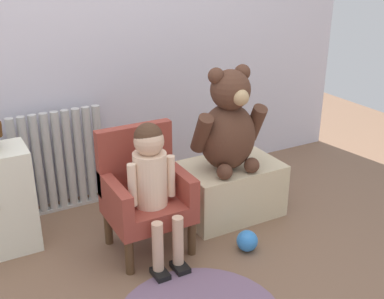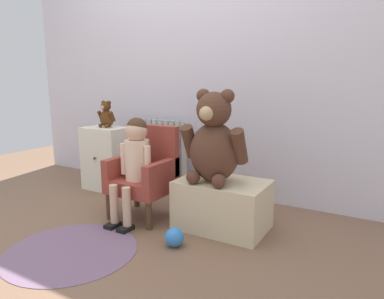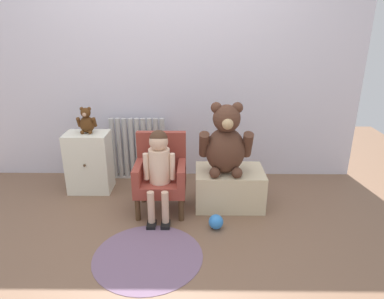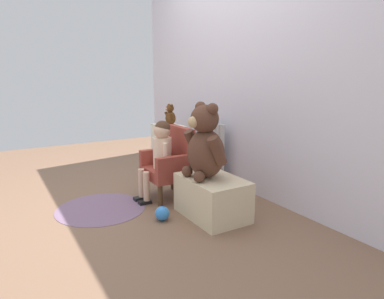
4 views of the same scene
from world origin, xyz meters
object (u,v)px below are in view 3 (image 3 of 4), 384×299
small_dresser (89,162)px  low_bench (229,187)px  child_figure (159,162)px  toy_ball (216,222)px  small_teddy_bear (87,122)px  floor_rug (148,256)px  radiator (138,149)px  child_armchair (161,174)px  large_teddy_bear (226,143)px

small_dresser → low_bench: bearing=-11.6°
child_figure → toy_ball: (0.45, -0.20, -0.41)m
small_teddy_bear → floor_rug: small_teddy_bear is taller
child_figure → radiator: bearing=111.8°
child_figure → low_bench: 0.68m
small_dresser → small_teddy_bear: size_ratio=2.39×
small_dresser → child_figure: 0.85m
small_teddy_bear → toy_ball: bearing=-30.3°
child_armchair → small_dresser: bearing=154.5°
child_figure → low_bench: (0.58, 0.18, -0.31)m
small_dresser → toy_ball: 1.34m
radiator → child_armchair: 0.68m
low_bench → toy_ball: size_ratio=5.04×
low_bench → toy_ball: 0.42m
low_bench → small_teddy_bear: size_ratio=2.44×
child_armchair → large_teddy_bear: 0.60m
child_armchair → low_bench: bearing=7.1°
child_figure → small_teddy_bear: small_teddy_bear is taller
child_figure → large_teddy_bear: (0.53, 0.14, 0.11)m
child_armchair → child_figure: child_figure is taller
floor_rug → large_teddy_bear: bearing=50.5°
floor_rug → small_dresser: bearing=123.8°
low_bench → small_dresser: bearing=168.4°
radiator → small_dresser: bearing=-146.2°
radiator → toy_ball: 1.21m
radiator → floor_rug: radiator is taller
child_figure → small_teddy_bear: 0.86m
radiator → toy_ball: bearing=-51.4°
low_bench → radiator: bearing=148.2°
small_dresser → toy_ball: bearing=-29.3°
child_figure → large_teddy_bear: large_teddy_bear is taller
low_bench → child_figure: bearing=-162.8°
large_teddy_bear → toy_ball: (-0.09, -0.34, -0.53)m
child_armchair → large_teddy_bear: bearing=3.4°
small_dresser → child_armchair: size_ratio=0.87×
floor_rug → small_teddy_bear: bearing=122.9°
small_teddy_bear → toy_ball: (1.14, -0.67, -0.61)m
child_figure → small_dresser: bearing=147.8°
small_dresser → toy_ball: size_ratio=4.92×
radiator → floor_rug: (0.25, -1.27, -0.31)m
child_armchair → large_teddy_bear: (0.53, 0.03, 0.26)m
radiator → toy_ball: radiator is taller
child_figure → toy_ball: bearing=-24.5°
low_bench → large_teddy_bear: large_teddy_bear is taller
child_armchair → toy_ball: (0.45, -0.31, -0.27)m
low_bench → toy_ball: (-0.13, -0.38, -0.10)m
low_bench → floor_rug: size_ratio=0.77×
small_teddy_bear → large_teddy_bear: bearing=-14.8°
small_dresser → small_teddy_bear: 0.39m
small_teddy_bear → toy_ball: small_teddy_bear is taller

